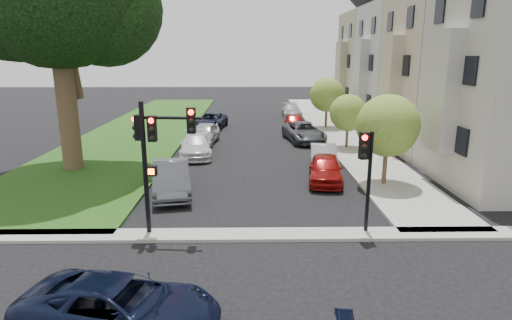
{
  "coord_description": "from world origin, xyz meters",
  "views": [
    {
      "loc": [
        -0.26,
        -11.8,
        6.21
      ],
      "look_at": [
        0.0,
        5.0,
        2.0
      ],
      "focal_mm": 30.0,
      "sensor_mm": 36.0,
      "label": 1
    }
  ],
  "objects_px": {
    "small_tree_b": "(348,113)",
    "car_parked_3": "(294,122)",
    "small_tree_c": "(327,95)",
    "car_parked_5": "(171,178)",
    "car_parked_7": "(205,133)",
    "car_parked_8": "(211,121)",
    "small_tree_a": "(388,126)",
    "car_parked_2": "(304,132)",
    "traffic_signal_secondary": "(366,164)",
    "car_parked_1": "(323,157)",
    "car_parked_4": "(292,111)",
    "traffic_signal_main": "(155,145)",
    "car_cross_near": "(120,307)",
    "car_parked_0": "(325,169)",
    "car_parked_6": "(196,145)"
  },
  "relations": [
    {
      "from": "small_tree_a",
      "to": "car_parked_4",
      "type": "height_order",
      "value": "small_tree_a"
    },
    {
      "from": "car_parked_2",
      "to": "car_parked_4",
      "type": "distance_m",
      "value": 12.24
    },
    {
      "from": "car_parked_3",
      "to": "car_parked_0",
      "type": "bearing_deg",
      "value": -86.55
    },
    {
      "from": "car_parked_2",
      "to": "car_parked_3",
      "type": "xyz_separation_m",
      "value": [
        -0.23,
        4.68,
        -0.02
      ]
    },
    {
      "from": "car_parked_3",
      "to": "car_parked_8",
      "type": "height_order",
      "value": "car_parked_3"
    },
    {
      "from": "car_parked_5",
      "to": "car_parked_8",
      "type": "relative_size",
      "value": 0.95
    },
    {
      "from": "traffic_signal_main",
      "to": "car_parked_0",
      "type": "bearing_deg",
      "value": 41.85
    },
    {
      "from": "small_tree_c",
      "to": "car_parked_3",
      "type": "distance_m",
      "value": 3.59
    },
    {
      "from": "small_tree_b",
      "to": "car_parked_3",
      "type": "bearing_deg",
      "value": 111.01
    },
    {
      "from": "traffic_signal_main",
      "to": "car_parked_6",
      "type": "distance_m",
      "value": 12.11
    },
    {
      "from": "car_parked_7",
      "to": "car_parked_8",
      "type": "relative_size",
      "value": 0.88
    },
    {
      "from": "traffic_signal_main",
      "to": "car_parked_8",
      "type": "distance_m",
      "value": 21.8
    },
    {
      "from": "car_parked_4",
      "to": "car_parked_5",
      "type": "xyz_separation_m",
      "value": [
        -7.76,
        -24.01,
        0.11
      ]
    },
    {
      "from": "car_parked_4",
      "to": "car_parked_8",
      "type": "distance_m",
      "value": 10.13
    },
    {
      "from": "car_parked_0",
      "to": "car_parked_4",
      "type": "distance_m",
      "value": 22.29
    },
    {
      "from": "small_tree_c",
      "to": "car_parked_4",
      "type": "bearing_deg",
      "value": 108.17
    },
    {
      "from": "traffic_signal_secondary",
      "to": "car_parked_4",
      "type": "relative_size",
      "value": 0.84
    },
    {
      "from": "car_parked_3",
      "to": "car_parked_5",
      "type": "distance_m",
      "value": 17.98
    },
    {
      "from": "traffic_signal_secondary",
      "to": "car_parked_1",
      "type": "distance_m",
      "value": 8.97
    },
    {
      "from": "car_parked_4",
      "to": "car_parked_2",
      "type": "bearing_deg",
      "value": -90.84
    },
    {
      "from": "car_parked_4",
      "to": "traffic_signal_main",
      "type": "bearing_deg",
      "value": -104.0
    },
    {
      "from": "small_tree_a",
      "to": "traffic_signal_main",
      "type": "distance_m",
      "value": 11.14
    },
    {
      "from": "car_parked_4",
      "to": "car_parked_8",
      "type": "xyz_separation_m",
      "value": [
        -7.5,
        -6.81,
        0.03
      ]
    },
    {
      "from": "traffic_signal_secondary",
      "to": "car_cross_near",
      "type": "height_order",
      "value": "traffic_signal_secondary"
    },
    {
      "from": "car_parked_5",
      "to": "car_parked_7",
      "type": "height_order",
      "value": "car_parked_5"
    },
    {
      "from": "traffic_signal_main",
      "to": "car_parked_1",
      "type": "height_order",
      "value": "traffic_signal_main"
    },
    {
      "from": "traffic_signal_secondary",
      "to": "car_parked_7",
      "type": "distance_m",
      "value": 17.37
    },
    {
      "from": "traffic_signal_secondary",
      "to": "car_parked_3",
      "type": "bearing_deg",
      "value": 90.77
    },
    {
      "from": "car_parked_1",
      "to": "car_parked_2",
      "type": "bearing_deg",
      "value": 97.77
    },
    {
      "from": "car_parked_3",
      "to": "car_parked_7",
      "type": "bearing_deg",
      "value": -139.42
    },
    {
      "from": "car_parked_4",
      "to": "car_parked_8",
      "type": "height_order",
      "value": "car_parked_8"
    },
    {
      "from": "small_tree_c",
      "to": "small_tree_a",
      "type": "bearing_deg",
      "value": -90.0
    },
    {
      "from": "car_parked_1",
      "to": "car_parked_3",
      "type": "relative_size",
      "value": 0.99
    },
    {
      "from": "car_parked_7",
      "to": "car_parked_8",
      "type": "xyz_separation_m",
      "value": [
        -0.1,
        5.97,
        -0.05
      ]
    },
    {
      "from": "car_cross_near",
      "to": "traffic_signal_main",
      "type": "bearing_deg",
      "value": 13.85
    },
    {
      "from": "small_tree_a",
      "to": "car_parked_2",
      "type": "distance_m",
      "value": 11.17
    },
    {
      "from": "car_parked_3",
      "to": "car_parked_8",
      "type": "distance_m",
      "value": 7.01
    },
    {
      "from": "traffic_signal_secondary",
      "to": "car_parked_2",
      "type": "distance_m",
      "value": 16.37
    },
    {
      "from": "car_parked_7",
      "to": "car_parked_2",
      "type": "bearing_deg",
      "value": 10.69
    },
    {
      "from": "small_tree_b",
      "to": "car_parked_7",
      "type": "distance_m",
      "value": 9.98
    },
    {
      "from": "car_parked_2",
      "to": "car_parked_6",
      "type": "bearing_deg",
      "value": -157.53
    },
    {
      "from": "car_parked_1",
      "to": "car_parked_5",
      "type": "relative_size",
      "value": 0.88
    },
    {
      "from": "small_tree_c",
      "to": "car_cross_near",
      "type": "height_order",
      "value": "small_tree_c"
    },
    {
      "from": "car_parked_0",
      "to": "car_parked_1",
      "type": "bearing_deg",
      "value": 90.48
    },
    {
      "from": "traffic_signal_secondary",
      "to": "car_parked_0",
      "type": "distance_m",
      "value": 6.5
    },
    {
      "from": "small_tree_c",
      "to": "car_parked_2",
      "type": "height_order",
      "value": "small_tree_c"
    },
    {
      "from": "small_tree_c",
      "to": "car_parked_5",
      "type": "distance_m",
      "value": 20.01
    },
    {
      "from": "small_tree_b",
      "to": "traffic_signal_main",
      "type": "distance_m",
      "value": 16.77
    },
    {
      "from": "car_parked_0",
      "to": "car_parked_8",
      "type": "distance_m",
      "value": 16.98
    },
    {
      "from": "small_tree_a",
      "to": "car_parked_2",
      "type": "relative_size",
      "value": 0.88
    }
  ]
}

